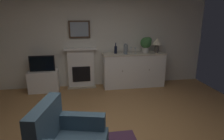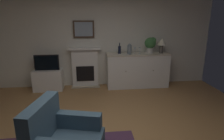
# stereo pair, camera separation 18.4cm
# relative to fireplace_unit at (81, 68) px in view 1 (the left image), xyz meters

# --- Properties ---
(wall_rear) EXTENTS (6.11, 0.06, 2.90)m
(wall_rear) POSITION_rel_fireplace_unit_xyz_m (0.49, 0.13, 0.90)
(wall_rear) COLOR silver
(wall_rear) RESTS_ON ground_plane
(fireplace_unit) EXTENTS (0.87, 0.30, 1.10)m
(fireplace_unit) POSITION_rel_fireplace_unit_xyz_m (0.00, 0.00, 0.00)
(fireplace_unit) COLOR white
(fireplace_unit) RESTS_ON ground_plane
(framed_picture) EXTENTS (0.55, 0.04, 0.45)m
(framed_picture) POSITION_rel_fireplace_unit_xyz_m (0.00, 0.05, 1.03)
(framed_picture) COLOR #473323
(sideboard_cabinet) EXTENTS (1.71, 0.49, 0.94)m
(sideboard_cabinet) POSITION_rel_fireplace_unit_xyz_m (1.44, -0.18, -0.08)
(sideboard_cabinet) COLOR white
(sideboard_cabinet) RESTS_ON ground_plane
(table_lamp) EXTENTS (0.26, 0.26, 0.40)m
(table_lamp) POSITION_rel_fireplace_unit_xyz_m (2.08, -0.18, 0.67)
(table_lamp) COLOR #4C4742
(table_lamp) RESTS_ON sideboard_cabinet
(wine_bottle) EXTENTS (0.08, 0.08, 0.29)m
(wine_bottle) POSITION_rel_fireplace_unit_xyz_m (0.94, -0.14, 0.50)
(wine_bottle) COLOR black
(wine_bottle) RESTS_ON sideboard_cabinet
(wine_glass_left) EXTENTS (0.07, 0.07, 0.16)m
(wine_glass_left) POSITION_rel_fireplace_unit_xyz_m (1.36, -0.14, 0.51)
(wine_glass_left) COLOR silver
(wine_glass_left) RESTS_ON sideboard_cabinet
(wine_glass_center) EXTENTS (0.07, 0.07, 0.16)m
(wine_glass_center) POSITION_rel_fireplace_unit_xyz_m (1.47, -0.22, 0.51)
(wine_glass_center) COLOR silver
(wine_glass_center) RESTS_ON sideboard_cabinet
(vase_decorative) EXTENTS (0.11, 0.11, 0.28)m
(vase_decorative) POSITION_rel_fireplace_unit_xyz_m (1.19, -0.23, 0.53)
(vase_decorative) COLOR slate
(vase_decorative) RESTS_ON sideboard_cabinet
(tv_cabinet) EXTENTS (0.75, 0.42, 0.55)m
(tv_cabinet) POSITION_rel_fireplace_unit_xyz_m (-0.98, -0.16, -0.27)
(tv_cabinet) COLOR white
(tv_cabinet) RESTS_ON ground_plane
(tv_set) EXTENTS (0.62, 0.07, 0.40)m
(tv_set) POSITION_rel_fireplace_unit_xyz_m (-0.98, -0.19, 0.20)
(tv_set) COLOR black
(tv_set) RESTS_ON tv_cabinet
(potted_plant_small) EXTENTS (0.30, 0.30, 0.43)m
(potted_plant_small) POSITION_rel_fireplace_unit_xyz_m (1.79, -0.13, 0.65)
(potted_plant_small) COLOR beige
(potted_plant_small) RESTS_ON sideboard_cabinet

